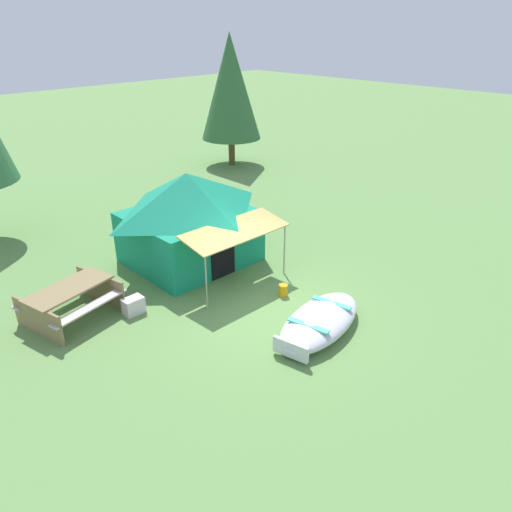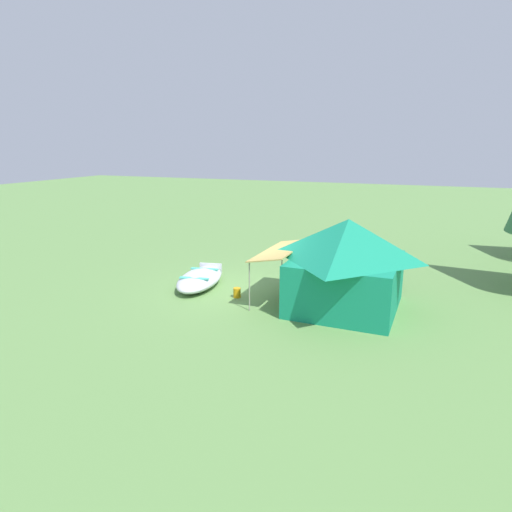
% 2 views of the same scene
% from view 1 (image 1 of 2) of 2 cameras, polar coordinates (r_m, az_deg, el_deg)
% --- Properties ---
extents(ground_plane, '(80.00, 80.00, 0.00)m').
position_cam_1_polar(ground_plane, '(11.64, 0.72, -5.68)').
color(ground_plane, '#618D49').
extents(beached_rowboat, '(2.84, 1.69, 0.46)m').
position_cam_1_polar(beached_rowboat, '(10.72, 7.32, -7.44)').
color(beached_rowboat, silver).
rests_on(beached_rowboat, ground_plane).
extents(canvas_cabin_tent, '(3.36, 3.94, 2.47)m').
position_cam_1_polar(canvas_cabin_tent, '(13.33, -7.73, 4.49)').
color(canvas_cabin_tent, '#158B66').
rests_on(canvas_cabin_tent, ground_plane).
extents(picnic_table, '(2.15, 1.88, 0.76)m').
position_cam_1_polar(picnic_table, '(11.70, -20.56, -4.57)').
color(picnic_table, olive).
rests_on(picnic_table, ground_plane).
extents(cooler_box, '(0.46, 0.31, 0.38)m').
position_cam_1_polar(cooler_box, '(11.59, -13.90, -5.56)').
color(cooler_box, silver).
rests_on(cooler_box, ground_plane).
extents(fuel_can, '(0.23, 0.23, 0.29)m').
position_cam_1_polar(fuel_can, '(11.97, 3.15, -3.94)').
color(fuel_can, orange).
rests_on(fuel_can, ground_plane).
extents(pine_tree_back_right, '(2.59, 2.59, 5.55)m').
position_cam_1_polar(pine_tree_back_right, '(22.33, -2.96, 18.83)').
color(pine_tree_back_right, brown).
rests_on(pine_tree_back_right, ground_plane).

